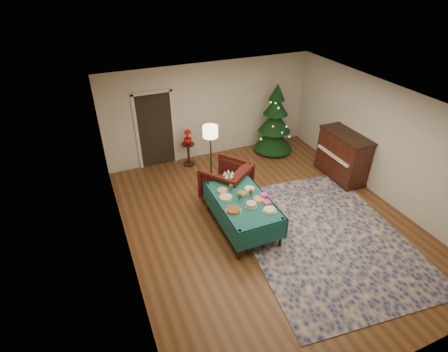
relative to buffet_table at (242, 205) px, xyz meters
name	(u,v)px	position (x,y,z in m)	size (l,w,h in m)	color
room_shell	(273,171)	(0.61, -0.10, 0.76)	(7.00, 7.00, 7.00)	#593319
doorway	(155,129)	(-0.99, 3.38, 0.51)	(1.08, 0.04, 2.16)	black
rug	(323,236)	(1.46, -0.96, -0.58)	(3.20, 4.20, 0.02)	#161853
buffet_table	(242,205)	(0.00, 0.00, 0.00)	(1.11, 1.89, 0.73)	black
platter_0	(270,210)	(0.32, -0.56, 0.17)	(0.27, 0.27, 0.06)	silver
platter_1	(234,210)	(-0.33, -0.26, 0.17)	(0.34, 0.34, 0.05)	silver
platter_2	(251,205)	(0.05, -0.29, 0.19)	(0.24, 0.24, 0.10)	silver
platter_3	(259,199)	(0.30, -0.13, 0.16)	(0.27, 0.27, 0.04)	silver
platter_4	(226,197)	(-0.31, 0.18, 0.17)	(0.31, 0.31, 0.05)	silver
platter_5	(242,194)	(0.06, 0.14, 0.18)	(0.23, 0.23, 0.07)	silver
platter_6	(250,189)	(0.30, 0.28, 0.16)	(0.26, 0.26, 0.04)	silver
platter_7	(222,191)	(-0.27, 0.45, 0.16)	(0.26, 0.26, 0.04)	silver
goblet_0	(231,188)	(-0.11, 0.37, 0.24)	(0.08, 0.08, 0.17)	#2D471E
goblet_1	(251,193)	(0.21, 0.03, 0.24)	(0.08, 0.08, 0.17)	#2D471E
goblet_2	(240,197)	(-0.08, -0.01, 0.24)	(0.08, 0.08, 0.17)	#2D471E
napkin_stack	(267,202)	(0.41, -0.30, 0.16)	(0.15, 0.15, 0.04)	#E13E6F
gift_box	(264,196)	(0.44, -0.11, 0.19)	(0.12, 0.12, 0.10)	#E63FA9
centerpiece	(229,177)	(0.00, 0.73, 0.27)	(0.26, 0.26, 0.30)	#1E4C1E
armchair	(226,180)	(0.12, 1.13, -0.08)	(0.99, 0.93, 1.02)	#46140F
floor_lamp	(210,135)	(0.08, 2.04, 0.72)	(0.37, 0.37, 1.54)	#A57F3F
side_table	(189,154)	(-0.21, 3.03, -0.27)	(0.37, 0.37, 0.65)	black
potted_plant	(188,140)	(-0.21, 3.03, 0.18)	(0.23, 0.41, 0.23)	#B70F0D
christmas_tree	(275,122)	(2.37, 2.80, 0.35)	(1.18, 1.18, 2.08)	black
piano	(342,156)	(3.29, 0.85, 0.02)	(0.70, 1.45, 1.25)	black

